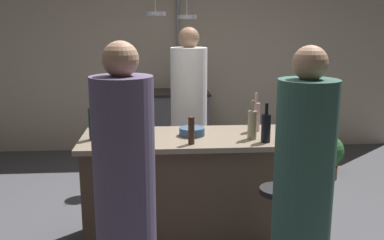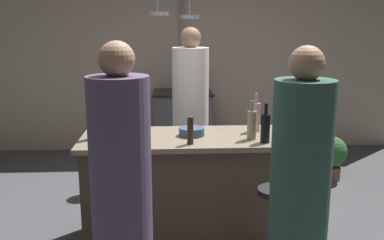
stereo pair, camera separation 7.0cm
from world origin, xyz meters
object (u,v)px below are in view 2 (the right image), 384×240
wine_bottle_rose (256,116)px  mixing_bowl_steel (127,135)px  chef (191,120)px  mixing_bowl_blue (192,131)px  wine_glass_by_chef (286,120)px  wine_bottle_white (252,124)px  wine_bottle_dark (265,128)px  bar_stool_right (275,230)px  guest_left (122,197)px  wine_glass_near_right_guest (125,132)px  stove_range (183,123)px  pepper_mill (190,131)px  potted_plant (331,155)px  bar_stool_left (123,234)px  wine_bottle_green (93,123)px  guest_right (299,197)px

wine_bottle_rose → mixing_bowl_steel: size_ratio=1.51×
chef → mixing_bowl_blue: size_ratio=8.49×
chef → wine_glass_by_chef: bearing=-49.9°
wine_bottle_white → wine_bottle_dark: 0.13m
bar_stool_right → wine_bottle_dark: (-0.00, 0.40, 0.64)m
mixing_bowl_blue → chef: bearing=87.5°
guest_left → bar_stool_right: 1.15m
wine_glass_near_right_guest → stove_range: bearing=79.1°
guest_left → pepper_mill: (0.44, 0.73, 0.22)m
guest_left → potted_plant: (2.16, 2.31, -0.49)m
bar_stool_left → bar_stool_right: bearing=0.0°
bar_stool_right → mixing_bowl_steel: mixing_bowl_steel is taller
wine_bottle_green → wine_bottle_dark: size_ratio=1.11×
wine_bottle_white → mixing_bowl_steel: bearing=176.4°
potted_plant → wine_bottle_rose: size_ratio=1.60×
guest_left → mixing_bowl_steel: size_ratio=7.90×
mixing_bowl_steel → mixing_bowl_blue: size_ratio=1.04×
guest_left → pepper_mill: bearing=58.6°
potted_plant → wine_bottle_rose: (-1.15, -1.21, 0.73)m
guest_right → stove_range: bearing=99.5°
bar_stool_right → wine_glass_by_chef: (0.24, 0.72, 0.63)m
stove_range → bar_stool_right: stove_range is taller
wine_bottle_rose → wine_bottle_green: size_ratio=0.97×
pepper_mill → wine_glass_near_right_guest: bearing=-178.0°
bar_stool_left → wine_bottle_white: 1.26m
guest_right → pepper_mill: size_ratio=7.96×
bar_stool_left → wine_bottle_dark: 1.29m
potted_plant → wine_bottle_white: size_ratio=1.68×
guest_left → bar_stool_right: (1.02, 0.34, -0.41)m
bar_stool_right → pepper_mill: size_ratio=3.24×
bar_stool_right → wine_glass_by_chef: wine_glass_by_chef is taller
wine_bottle_rose → wine_glass_near_right_guest: wine_bottle_rose is taller
wine_bottle_white → mixing_bowl_blue: wine_bottle_white is taller
potted_plant → mixing_bowl_blue: size_ratio=2.51×
bar_stool_left → guest_left: 0.54m
potted_plant → wine_bottle_green: wine_bottle_green is taller
bar_stool_right → potted_plant: bearing=59.8°
wine_bottle_dark → pepper_mill: bearing=-178.6°
bar_stool_left → wine_bottle_white: (0.97, 0.50, 0.64)m
bar_stool_right → potted_plant: (1.15, 1.97, -0.08)m
chef → wine_bottle_green: size_ratio=5.25×
guest_left → wine_glass_near_right_guest: size_ratio=11.63×
pepper_mill → wine_bottle_white: bearing=13.2°
potted_plant → wine_bottle_dark: (-1.15, -1.57, 0.72)m
potted_plant → wine_glass_near_right_guest: bearing=-144.0°
mixing_bowl_blue → wine_glass_by_chef: bearing=5.5°
bar_stool_left → wine_bottle_green: wine_bottle_green is taller
chef → guest_right: 2.06m
mixing_bowl_steel → wine_glass_by_chef: bearing=7.0°
wine_bottle_dark → mixing_bowl_steel: (-1.06, 0.16, -0.08)m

